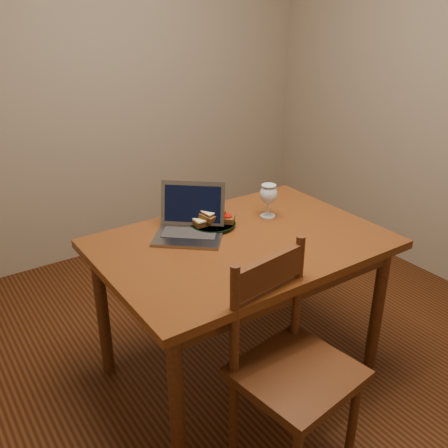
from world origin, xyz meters
TOP-DOWN VIEW (x-y plane):
  - floor at (0.00, 0.00)m, footprint 3.20×3.20m
  - back_wall at (0.00, 1.61)m, footprint 3.20×0.02m
  - table at (-0.08, -0.07)m, footprint 1.30×0.90m
  - chair at (-0.24, -0.61)m, footprint 0.48×0.46m
  - plate at (-0.11, 0.14)m, footprint 0.22×0.22m
  - sandwich_cheese at (-0.15, 0.15)m, footprint 0.13×0.08m
  - sandwich_tomato at (-0.07, 0.13)m, footprint 0.14×0.14m
  - sandwich_top at (-0.11, 0.14)m, footprint 0.14×0.11m
  - milk_glass at (0.19, 0.08)m, footprint 0.09×0.09m
  - laptop at (-0.23, 0.14)m, footprint 0.42×0.42m

SIDE VIEW (x-z plane):
  - floor at x=0.00m, z-range -0.02..0.00m
  - chair at x=-0.24m, z-range 0.27..0.73m
  - table at x=-0.08m, z-range 0.28..1.02m
  - plate at x=-0.11m, z-range 0.74..0.76m
  - sandwich_cheese at x=-0.15m, z-range 0.76..0.80m
  - sandwich_tomato at x=-0.07m, z-range 0.76..0.80m
  - laptop at x=-0.23m, z-range 0.69..0.91m
  - sandwich_top at x=-0.11m, z-range 0.78..0.82m
  - milk_glass at x=0.19m, z-range 0.74..0.91m
  - back_wall at x=0.00m, z-range 0.00..2.60m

